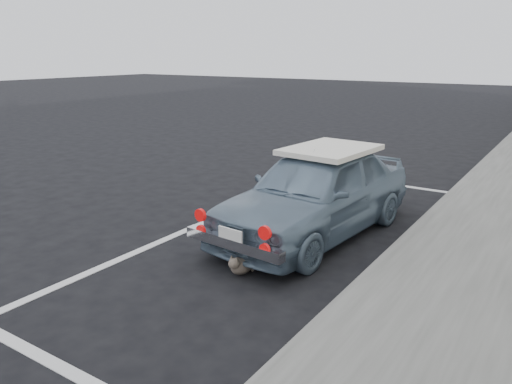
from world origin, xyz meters
TOP-DOWN VIEW (x-y plane):
  - ground at (0.00, 0.00)m, footprint 80.00×80.00m
  - sidewalk at (3.20, 2.00)m, footprint 2.80×40.00m
  - pline_rear at (0.50, -0.50)m, footprint 3.00×0.12m
  - pline_front at (0.50, 6.50)m, footprint 3.00×0.12m
  - pline_side at (-0.90, 3.00)m, footprint 0.12×7.00m
  - retro_coupe at (0.65, 3.33)m, footprint 1.72×3.61m
  - cat at (0.56, 1.72)m, footprint 0.23×0.49m

SIDE VIEW (x-z plane):
  - ground at x=0.00m, z-range 0.00..0.00m
  - pline_rear at x=0.50m, z-range 0.00..0.01m
  - pline_front at x=0.50m, z-range 0.00..0.01m
  - pline_side at x=-0.90m, z-range 0.00..0.01m
  - sidewalk at x=3.20m, z-range 0.00..0.15m
  - cat at x=0.56m, z-range -0.01..0.25m
  - retro_coupe at x=0.65m, z-range 0.01..1.20m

